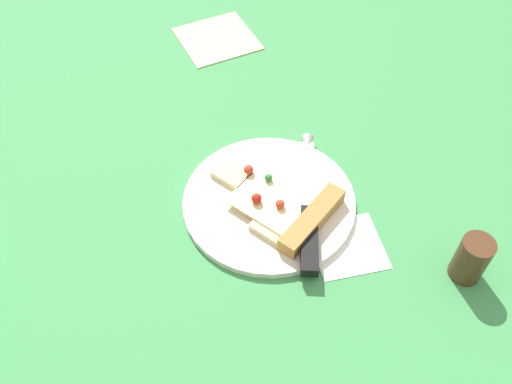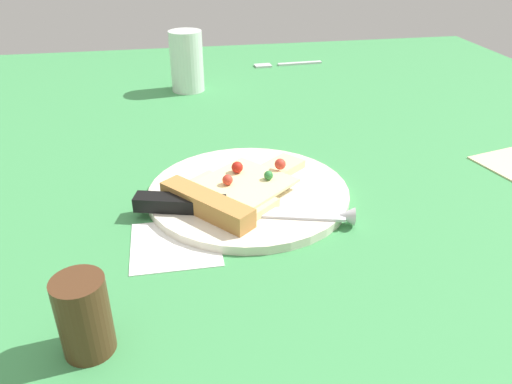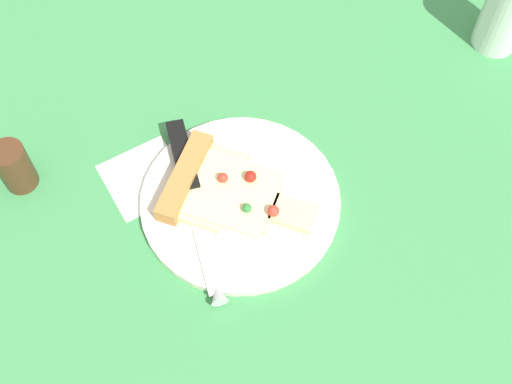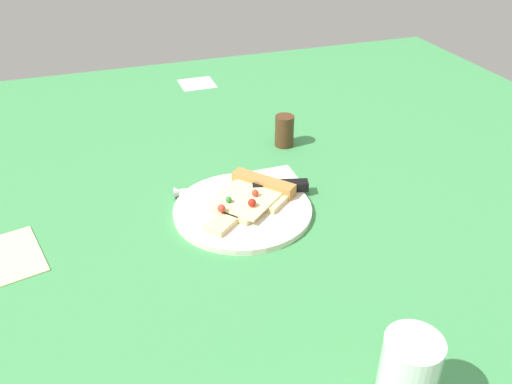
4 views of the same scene
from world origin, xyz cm
name	(u,v)px [view 3 (image 3 of 4)]	position (x,y,z in cm)	size (l,w,h in cm)	color
ground_plane	(189,163)	(-0.01, 0.04, -1.50)	(159.64, 159.64, 3.00)	#3D8C4C
plate	(240,201)	(2.28, -9.00, 0.52)	(23.73, 23.73, 1.03)	silver
pizza_slice	(220,189)	(0.67, -7.05, 1.84)	(17.13, 18.36, 2.69)	beige
knife	(191,189)	(-2.22, -5.24, 1.64)	(8.39, 23.70, 2.45)	silver
drinking_glass	(506,13)	(44.84, -4.52, 5.50)	(6.13, 6.13, 11.00)	silver
pepper_shaker	(15,167)	(-19.02, 7.05, 3.33)	(3.97, 3.97, 6.66)	#4C2D19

